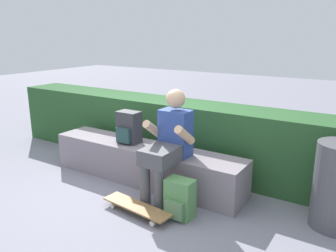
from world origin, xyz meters
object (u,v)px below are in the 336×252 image
Objects in this scene: skateboard_near_person at (137,207)px; backpack_on_bench at (129,128)px; bench_main at (145,163)px; person_skater at (168,142)px; backpack_on_ground at (179,199)px.

backpack_on_bench is (-0.65, 0.70, 0.58)m from skateboard_near_person.
person_skater is at bearing -24.28° from bench_main.
person_skater reaches higher than backpack_on_ground.
bench_main is 0.49m from backpack_on_bench.
skateboard_near_person is 0.46m from backpack_on_ground.
backpack_on_bench is 1.00× the size of backpack_on_ground.
backpack_on_ground is at bearing -32.50° from bench_main.
bench_main is 3.15× the size of skateboard_near_person.
backpack_on_ground is at bearing -25.83° from backpack_on_bench.
backpack_on_ground is (1.05, -0.51, -0.46)m from backpack_on_bench.
bench_main is at bearing 147.50° from backpack_on_ground.
bench_main is 0.83m from skateboard_near_person.
backpack_on_bench is at bearing 133.11° from skateboard_near_person.
backpack_on_ground is (0.81, -0.52, -0.04)m from bench_main.
person_skater is 3.03× the size of backpack_on_ground.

